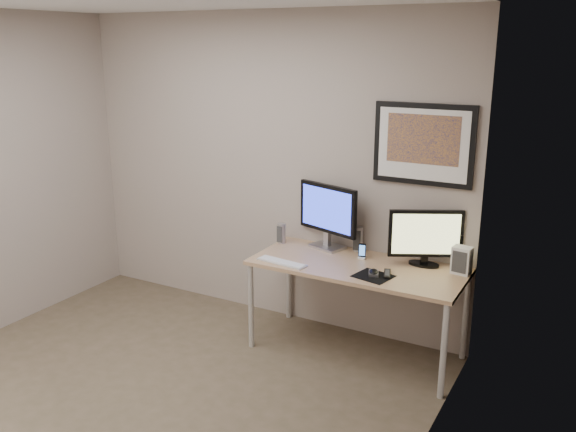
% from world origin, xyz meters
% --- Properties ---
extents(floor, '(3.60, 3.60, 0.00)m').
position_xyz_m(floor, '(0.00, 0.00, 0.00)').
color(floor, '#4A412E').
rests_on(floor, ground).
extents(room, '(3.60, 3.60, 3.60)m').
position_xyz_m(room, '(0.00, 0.45, 1.64)').
color(room, white).
rests_on(room, ground).
extents(desk, '(1.60, 0.70, 0.73)m').
position_xyz_m(desk, '(1.00, 1.35, 0.66)').
color(desk, '#986549').
rests_on(desk, floor).
extents(framed_art, '(0.75, 0.04, 0.60)m').
position_xyz_m(framed_art, '(1.35, 1.68, 1.62)').
color(framed_art, black).
rests_on(framed_art, room).
extents(monitor_large, '(0.56, 0.26, 0.52)m').
position_xyz_m(monitor_large, '(0.63, 1.60, 1.02)').
color(monitor_large, '#ABABB0').
rests_on(monitor_large, desk).
extents(monitor_tv, '(0.50, 0.28, 0.43)m').
position_xyz_m(monitor_tv, '(1.44, 1.57, 0.96)').
color(monitor_tv, black).
rests_on(monitor_tv, desk).
extents(speaker_left, '(0.07, 0.07, 0.16)m').
position_xyz_m(speaker_left, '(0.24, 1.53, 0.81)').
color(speaker_left, '#ABABB0').
rests_on(speaker_left, desk).
extents(speaker_right, '(0.09, 0.09, 0.20)m').
position_xyz_m(speaker_right, '(0.88, 1.65, 0.83)').
color(speaker_right, '#ABABB0').
rests_on(speaker_right, desk).
extents(phone_dock, '(0.07, 0.07, 0.12)m').
position_xyz_m(phone_dock, '(0.98, 1.49, 0.79)').
color(phone_dock, black).
rests_on(phone_dock, desk).
extents(keyboard, '(0.42, 0.16, 0.01)m').
position_xyz_m(keyboard, '(0.48, 1.11, 0.74)').
color(keyboard, silver).
rests_on(keyboard, desk).
extents(mousepad, '(0.29, 0.27, 0.00)m').
position_xyz_m(mousepad, '(1.19, 1.18, 0.73)').
color(mousepad, black).
rests_on(mousepad, desk).
extents(mouse, '(0.10, 0.13, 0.04)m').
position_xyz_m(mouse, '(1.18, 1.20, 0.75)').
color(mouse, black).
rests_on(mouse, mousepad).
extents(remote, '(0.10, 0.18, 0.02)m').
position_xyz_m(remote, '(1.27, 1.25, 0.74)').
color(remote, black).
rests_on(remote, desk).
extents(fan_unit, '(0.14, 0.11, 0.20)m').
position_xyz_m(fan_unit, '(1.72, 1.54, 0.83)').
color(fan_unit, silver).
rests_on(fan_unit, desk).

